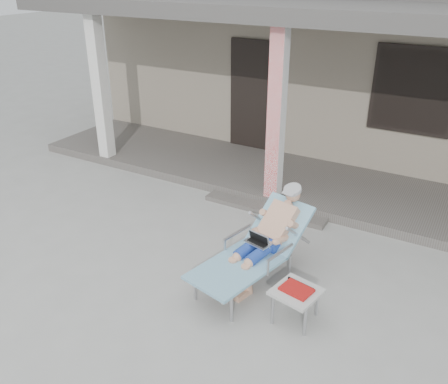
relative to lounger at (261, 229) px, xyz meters
The scene contains 7 objects.
ground 1.01m from the lounger, 161.67° to the right, with size 60.00×60.00×0.00m, color #9E9E99.
house 6.38m from the lounger, 96.36° to the left, with size 10.40×5.40×3.30m.
porch_deck 2.92m from the lounger, 104.18° to the left, with size 10.00×2.00×0.15m, color #605B56.
porch_overhang 3.50m from the lounger, 104.45° to the left, with size 10.00×2.30×2.85m.
porch_step 1.88m from the lounger, 113.37° to the left, with size 2.00×0.30×0.07m, color #605B56.
lounger is the anchor object (origin of this frame).
side_table 0.90m from the lounger, 36.62° to the right, with size 0.54×0.54×0.41m.
Camera 1 is at (2.72, -4.18, 3.52)m, focal length 38.00 mm.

